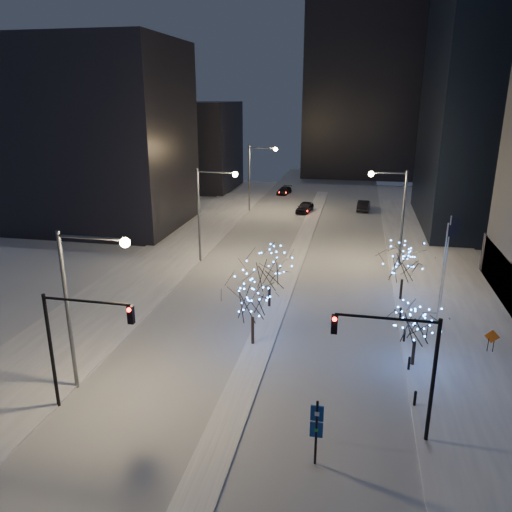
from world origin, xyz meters
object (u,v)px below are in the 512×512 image
(street_lamp_w_far, at_px, (256,169))
(street_lamp_east, at_px, (395,205))
(traffic_signal_east, at_px, (403,357))
(holiday_tree_median_near, at_px, (253,298))
(street_lamp_w_near, at_px, (82,291))
(street_lamp_w_mid, at_px, (208,203))
(car_far, at_px, (284,191))
(traffic_signal_west, at_px, (74,334))
(holiday_tree_plaza_near, at_px, (416,324))
(car_near, at_px, (305,207))
(holiday_tree_median_far, at_px, (270,269))
(car_mid, at_px, (364,205))
(holiday_tree_plaza_far, at_px, (404,263))
(construction_sign, at_px, (492,339))
(wayfinding_sign, at_px, (317,426))

(street_lamp_w_far, relative_size, street_lamp_east, 1.00)
(traffic_signal_east, relative_size, holiday_tree_median_near, 1.32)
(street_lamp_w_near, distance_m, street_lamp_w_mid, 25.00)
(street_lamp_w_far, xyz_separation_m, traffic_signal_east, (17.88, -51.00, -1.74))
(street_lamp_east, relative_size, car_far, 2.20)
(street_lamp_w_mid, height_order, traffic_signal_east, street_lamp_w_mid)
(traffic_signal_west, distance_m, car_far, 66.96)
(street_lamp_east, distance_m, holiday_tree_plaza_near, 21.53)
(street_lamp_east, relative_size, holiday_tree_plaza_near, 2.28)
(traffic_signal_east, bearing_deg, car_near, 101.39)
(holiday_tree_median_far, bearing_deg, car_near, 91.57)
(traffic_signal_east, xyz_separation_m, car_near, (-10.44, 51.84, -3.95))
(street_lamp_w_mid, bearing_deg, street_lamp_w_far, 90.00)
(street_lamp_w_far, distance_m, holiday_tree_plaza_near, 47.55)
(street_lamp_w_mid, height_order, car_mid, street_lamp_w_mid)
(traffic_signal_west, height_order, holiday_tree_plaza_far, traffic_signal_west)
(street_lamp_east, xyz_separation_m, traffic_signal_west, (-18.52, -30.00, -1.69))
(traffic_signal_west, relative_size, holiday_tree_median_near, 1.32)
(holiday_tree_plaza_near, bearing_deg, street_lamp_w_far, 114.20)
(holiday_tree_median_near, height_order, construction_sign, holiday_tree_median_near)
(street_lamp_w_far, height_order, wayfinding_sign, street_lamp_w_far)
(street_lamp_w_near, bearing_deg, traffic_signal_west, -76.04)
(car_near, distance_m, wayfinding_sign, 55.04)
(street_lamp_w_mid, distance_m, car_mid, 33.81)
(street_lamp_w_mid, xyz_separation_m, car_near, (7.44, 25.84, -5.69))
(car_near, relative_size, construction_sign, 2.85)
(street_lamp_w_far, distance_m, traffic_signal_east, 54.07)
(wayfinding_sign, xyz_separation_m, construction_sign, (10.96, 13.42, -1.02))
(holiday_tree_plaza_far, bearing_deg, street_lamp_w_near, -136.96)
(street_lamp_w_near, distance_m, car_mid, 56.77)
(car_mid, bearing_deg, holiday_tree_median_near, 85.36)
(street_lamp_w_near, relative_size, street_lamp_w_far, 1.00)
(holiday_tree_plaza_near, bearing_deg, wayfinding_sign, -117.55)
(wayfinding_sign, height_order, construction_sign, wayfinding_sign)
(street_lamp_w_far, xyz_separation_m, holiday_tree_plaza_near, (19.44, -43.26, -3.43))
(street_lamp_east, relative_size, car_mid, 2.02)
(street_lamp_w_far, height_order, holiday_tree_median_near, street_lamp_w_far)
(street_lamp_w_mid, xyz_separation_m, wayfinding_sign, (13.94, -28.80, -4.32))
(street_lamp_east, height_order, traffic_signal_east, street_lamp_east)
(street_lamp_w_near, relative_size, wayfinding_sign, 2.82)
(street_lamp_east, distance_m, wayfinding_sign, 32.48)
(car_mid, height_order, wayfinding_sign, wayfinding_sign)
(holiday_tree_plaza_near, bearing_deg, traffic_signal_west, -155.21)
(holiday_tree_plaza_near, relative_size, wayfinding_sign, 1.24)
(street_lamp_w_far, distance_m, wayfinding_sign, 55.74)
(car_mid, bearing_deg, car_near, 25.09)
(holiday_tree_plaza_far, bearing_deg, car_far, 110.31)
(car_far, bearing_deg, holiday_tree_median_far, -73.80)
(street_lamp_w_near, height_order, traffic_signal_east, street_lamp_w_near)
(holiday_tree_plaza_far, bearing_deg, car_near, 110.16)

